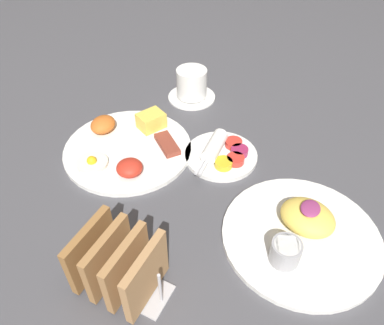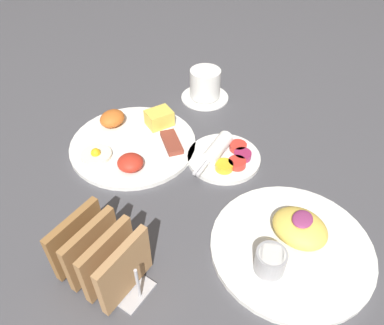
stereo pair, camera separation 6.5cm
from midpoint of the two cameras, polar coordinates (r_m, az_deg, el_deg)
The scene contains 6 objects.
ground_plane at distance 0.71m, azimuth 0.92°, elevation -5.30°, with size 3.00×3.00×0.00m, color #47474C.
plate_breakfast at distance 0.82m, azimuth -6.76°, elevation 3.18°, with size 0.27×0.27×0.05m.
plate_condiments at distance 0.78m, azimuth 7.29°, elevation 0.95°, with size 0.17×0.15×0.04m.
plate_foreground at distance 0.65m, azimuth 17.82°, elevation -11.72°, with size 0.27×0.27×0.06m.
toast_rack at distance 0.58m, azimuth -10.55°, elevation -13.98°, with size 0.10×0.15×0.10m.
coffee_cup at distance 0.95m, azimuth 4.01°, elevation 11.54°, with size 0.12×0.12×0.08m.
Camera 2 is at (-0.38, -0.28, 0.53)m, focal length 35.00 mm.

